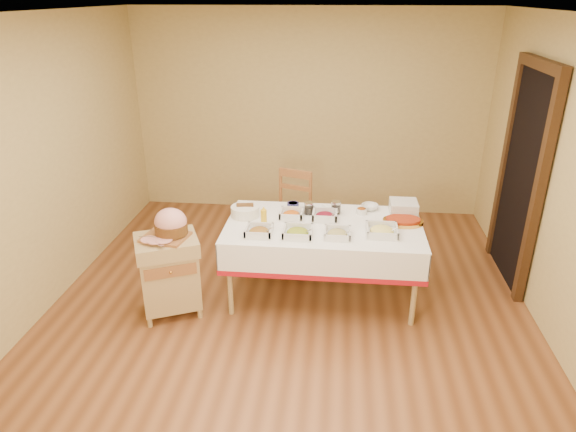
{
  "coord_description": "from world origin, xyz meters",
  "views": [
    {
      "loc": [
        0.42,
        -4.05,
        2.74
      ],
      "look_at": [
        -0.02,
        0.2,
        0.87
      ],
      "focal_mm": 32.0,
      "sensor_mm": 36.0,
      "label": 1
    }
  ],
  "objects_px": {
    "dining_chair": "(290,213)",
    "preserve_jar_left": "(309,209)",
    "preserve_jar_right": "(336,208)",
    "brass_platter": "(403,221)",
    "bread_basket": "(245,211)",
    "ham_on_board": "(170,225)",
    "plate_stack": "(403,208)",
    "dining_table": "(323,240)",
    "mustard_bottle": "(264,216)",
    "butcher_cart": "(169,271)"
  },
  "relations": [
    {
      "from": "mustard_bottle",
      "to": "dining_table",
      "type": "bearing_deg",
      "value": 5.98
    },
    {
      "from": "preserve_jar_left",
      "to": "plate_stack",
      "type": "distance_m",
      "value": 0.92
    },
    {
      "from": "preserve_jar_right",
      "to": "brass_platter",
      "type": "xyz_separation_m",
      "value": [
        0.63,
        -0.17,
        -0.03
      ]
    },
    {
      "from": "dining_chair",
      "to": "preserve_jar_left",
      "type": "bearing_deg",
      "value": -69.06
    },
    {
      "from": "preserve_jar_left",
      "to": "mustard_bottle",
      "type": "distance_m",
      "value": 0.49
    },
    {
      "from": "bread_basket",
      "to": "dining_table",
      "type": "bearing_deg",
      "value": -8.54
    },
    {
      "from": "butcher_cart",
      "to": "brass_platter",
      "type": "xyz_separation_m",
      "value": [
        2.1,
        0.54,
        0.35
      ]
    },
    {
      "from": "butcher_cart",
      "to": "dining_table",
      "type": "bearing_deg",
      "value": 17.9
    },
    {
      "from": "mustard_bottle",
      "to": "bread_basket",
      "type": "relative_size",
      "value": 0.65
    },
    {
      "from": "dining_chair",
      "to": "ham_on_board",
      "type": "xyz_separation_m",
      "value": [
        -0.93,
        -1.28,
        0.39
      ]
    },
    {
      "from": "preserve_jar_right",
      "to": "brass_platter",
      "type": "distance_m",
      "value": 0.65
    },
    {
      "from": "dining_table",
      "to": "butcher_cart",
      "type": "bearing_deg",
      "value": -162.1
    },
    {
      "from": "dining_chair",
      "to": "plate_stack",
      "type": "relative_size",
      "value": 3.65
    },
    {
      "from": "mustard_bottle",
      "to": "plate_stack",
      "type": "relative_size",
      "value": 0.69
    },
    {
      "from": "butcher_cart",
      "to": "preserve_jar_left",
      "type": "distance_m",
      "value": 1.44
    },
    {
      "from": "preserve_jar_right",
      "to": "mustard_bottle",
      "type": "relative_size",
      "value": 0.69
    },
    {
      "from": "ham_on_board",
      "to": "brass_platter",
      "type": "relative_size",
      "value": 1.07
    },
    {
      "from": "ham_on_board",
      "to": "preserve_jar_right",
      "type": "xyz_separation_m",
      "value": [
        1.44,
        0.68,
        -0.06
      ]
    },
    {
      "from": "dining_table",
      "to": "bread_basket",
      "type": "height_order",
      "value": "bread_basket"
    },
    {
      "from": "butcher_cart",
      "to": "ham_on_board",
      "type": "distance_m",
      "value": 0.44
    },
    {
      "from": "preserve_jar_right",
      "to": "mustard_bottle",
      "type": "distance_m",
      "value": 0.74
    },
    {
      "from": "butcher_cart",
      "to": "preserve_jar_left",
      "type": "relative_size",
      "value": 6.32
    },
    {
      "from": "ham_on_board",
      "to": "butcher_cart",
      "type": "bearing_deg",
      "value": -141.88
    },
    {
      "from": "dining_table",
      "to": "bread_basket",
      "type": "bearing_deg",
      "value": 171.46
    },
    {
      "from": "bread_basket",
      "to": "preserve_jar_left",
      "type": "bearing_deg",
      "value": 10.74
    },
    {
      "from": "butcher_cart",
      "to": "ham_on_board",
      "type": "bearing_deg",
      "value": 38.12
    },
    {
      "from": "preserve_jar_right",
      "to": "brass_platter",
      "type": "bearing_deg",
      "value": -15.04
    },
    {
      "from": "bread_basket",
      "to": "brass_platter",
      "type": "xyz_separation_m",
      "value": [
        1.5,
        -0.02,
        -0.03
      ]
    },
    {
      "from": "dining_chair",
      "to": "plate_stack",
      "type": "distance_m",
      "value": 1.32
    },
    {
      "from": "ham_on_board",
      "to": "bread_basket",
      "type": "bearing_deg",
      "value": 42.72
    },
    {
      "from": "preserve_jar_left",
      "to": "preserve_jar_right",
      "type": "bearing_deg",
      "value": 8.03
    },
    {
      "from": "ham_on_board",
      "to": "preserve_jar_left",
      "type": "distance_m",
      "value": 1.34
    },
    {
      "from": "dining_table",
      "to": "plate_stack",
      "type": "height_order",
      "value": "plate_stack"
    },
    {
      "from": "preserve_jar_right",
      "to": "mustard_bottle",
      "type": "xyz_separation_m",
      "value": [
        -0.66,
        -0.32,
        0.02
      ]
    },
    {
      "from": "preserve_jar_left",
      "to": "bread_basket",
      "type": "xyz_separation_m",
      "value": [
        -0.61,
        -0.11,
        -0.0
      ]
    },
    {
      "from": "preserve_jar_right",
      "to": "mustard_bottle",
      "type": "height_order",
      "value": "mustard_bottle"
    },
    {
      "from": "dining_table",
      "to": "preserve_jar_right",
      "type": "bearing_deg",
      "value": 68.22
    },
    {
      "from": "dining_table",
      "to": "plate_stack",
      "type": "distance_m",
      "value": 0.86
    },
    {
      "from": "mustard_bottle",
      "to": "brass_platter",
      "type": "distance_m",
      "value": 1.3
    },
    {
      "from": "preserve_jar_left",
      "to": "bread_basket",
      "type": "height_order",
      "value": "same"
    },
    {
      "from": "butcher_cart",
      "to": "ham_on_board",
      "type": "relative_size",
      "value": 1.89
    },
    {
      "from": "bread_basket",
      "to": "plate_stack",
      "type": "bearing_deg",
      "value": 8.04
    },
    {
      "from": "ham_on_board",
      "to": "brass_platter",
      "type": "bearing_deg",
      "value": 13.83
    },
    {
      "from": "dining_table",
      "to": "bread_basket",
      "type": "xyz_separation_m",
      "value": [
        -0.76,
        0.11,
        0.21
      ]
    },
    {
      "from": "dining_chair",
      "to": "bread_basket",
      "type": "xyz_separation_m",
      "value": [
        -0.36,
        -0.75,
        0.32
      ]
    },
    {
      "from": "ham_on_board",
      "to": "plate_stack",
      "type": "distance_m",
      "value": 2.22
    },
    {
      "from": "dining_chair",
      "to": "preserve_jar_right",
      "type": "xyz_separation_m",
      "value": [
        0.51,
        -0.6,
        0.33
      ]
    },
    {
      "from": "preserve_jar_right",
      "to": "brass_platter",
      "type": "relative_size",
      "value": 0.33
    },
    {
      "from": "bread_basket",
      "to": "mustard_bottle",
      "type": "bearing_deg",
      "value": -39.85
    },
    {
      "from": "dining_chair",
      "to": "mustard_bottle",
      "type": "xyz_separation_m",
      "value": [
        -0.15,
        -0.93,
        0.35
      ]
    }
  ]
}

